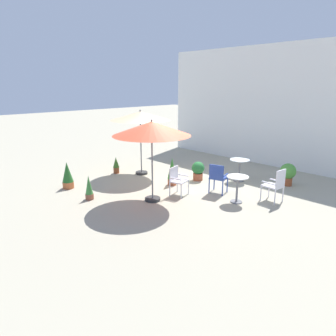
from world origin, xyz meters
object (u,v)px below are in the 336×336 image
object	(u,v)px
cafe_table_1	(237,185)
potted_plant_5	(288,173)
cafe_table_0	(239,166)
potted_plant_2	(116,165)
patio_chair_1	(276,184)
potted_plant_1	(198,170)
potted_plant_3	(89,188)
patio_umbrella_0	(140,116)
patio_umbrella_1	(152,129)
patio_chair_0	(218,176)
potted_plant_0	(68,176)
potted_plant_4	(172,171)
patio_chair_2	(177,179)

from	to	relation	value
cafe_table_1	potted_plant_5	distance (m)	2.50
cafe_table_0	potted_plant_2	bearing A→B (deg)	-146.09
patio_chair_1	potted_plant_5	distance (m)	1.77
potted_plant_1	potted_plant_3	world-z (taller)	potted_plant_3
patio_umbrella_0	patio_chair_1	size ratio (longest dim) A/B	2.43
patio_umbrella_0	cafe_table_1	bearing A→B (deg)	1.72
patio_umbrella_1	cafe_table_1	size ratio (longest dim) A/B	3.04
cafe_table_0	potted_plant_5	distance (m)	1.55
patio_chair_0	potted_plant_0	world-z (taller)	patio_chair_0
potted_plant_1	potted_plant_2	distance (m)	3.08
patio_chair_0	patio_chair_1	bearing A→B (deg)	20.74
potted_plant_3	potted_plant_5	bearing A→B (deg)	57.86
patio_chair_0	potted_plant_0	bearing A→B (deg)	-140.00
potted_plant_3	potted_plant_1	bearing A→B (deg)	75.29
patio_umbrella_0	patio_chair_0	size ratio (longest dim) A/B	2.56
cafe_table_0	potted_plant_1	world-z (taller)	cafe_table_0
patio_chair_1	potted_plant_5	size ratio (longest dim) A/B	1.32
potted_plant_4	potted_plant_5	world-z (taller)	potted_plant_4
cafe_table_0	potted_plant_4	xyz separation A→B (m)	(-1.28, -1.96, -0.06)
patio_umbrella_1	potted_plant_5	size ratio (longest dim) A/B	3.17
potted_plant_3	patio_umbrella_1	bearing A→B (deg)	43.16
cafe_table_1	patio_umbrella_1	bearing A→B (deg)	-137.30
potted_plant_3	cafe_table_0	bearing A→B (deg)	66.54
patio_chair_1	potted_plant_5	world-z (taller)	patio_chair_1
patio_chair_2	potted_plant_1	world-z (taller)	patio_chair_2
patio_chair_0	patio_chair_2	world-z (taller)	patio_chair_0
potted_plant_2	potted_plant_5	xyz separation A→B (m)	(5.06, 3.23, 0.10)
cafe_table_0	potted_plant_2	xyz separation A→B (m)	(-3.70, -2.49, -0.21)
cafe_table_1	patio_chair_0	xyz separation A→B (m)	(-0.82, 0.19, 0.02)
cafe_table_1	potted_plant_2	size ratio (longest dim) A/B	1.24
potted_plant_5	patio_chair_2	bearing A→B (deg)	-119.96
patio_umbrella_0	potted_plant_2	distance (m)	2.03
cafe_table_0	patio_chair_1	xyz separation A→B (m)	(1.81, -0.96, 0.02)
patio_chair_2	potted_plant_3	xyz separation A→B (m)	(-1.48, -2.09, -0.17)
patio_umbrella_1	potted_plant_3	bearing A→B (deg)	-136.84
potted_plant_4	cafe_table_0	bearing A→B (deg)	56.73
patio_umbrella_0	potted_plant_1	bearing A→B (deg)	25.34
patio_umbrella_1	potted_plant_5	xyz separation A→B (m)	(2.02, 4.09, -1.63)
cafe_table_1	potted_plant_2	bearing A→B (deg)	-171.14
patio_chair_1	potted_plant_0	distance (m)	6.29
patio_umbrella_0	potted_plant_5	xyz separation A→B (m)	(4.34, 2.61, -1.70)
cafe_table_0	potted_plant_3	distance (m)	5.01
potted_plant_2	potted_plant_3	world-z (taller)	potted_plant_3
potted_plant_4	potted_plant_5	size ratio (longest dim) A/B	1.25
patio_umbrella_1	patio_chair_1	size ratio (longest dim) A/B	2.39
potted_plant_3	patio_umbrella_0	bearing A→B (deg)	109.87
patio_chair_1	potted_plant_3	size ratio (longest dim) A/B	1.37
patio_chair_1	potted_plant_1	distance (m)	2.85
patio_chair_2	potted_plant_3	size ratio (longest dim) A/B	1.20
patio_umbrella_0	potted_plant_4	distance (m)	2.37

